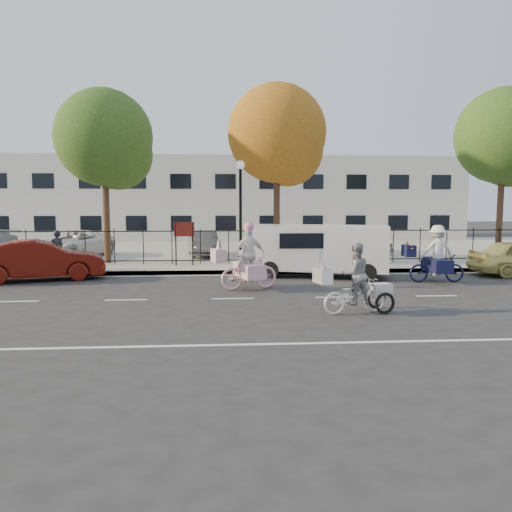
{
  "coord_description": "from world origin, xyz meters",
  "views": [
    {
      "loc": [
        -0.31,
        -14.05,
        2.71
      ],
      "look_at": [
        0.76,
        1.2,
        1.1
      ],
      "focal_mm": 35.0,
      "sensor_mm": 36.0,
      "label": 1
    }
  ],
  "objects": [
    {
      "name": "building",
      "position": [
        0.0,
        25.0,
        3.0
      ],
      "size": [
        34.0,
        10.0,
        6.0
      ],
      "primitive_type": "cube",
      "color": "silver",
      "rests_on": "ground"
    },
    {
      "name": "bull_bike",
      "position": [
        7.07,
        2.52,
        0.79
      ],
      "size": [
        2.12,
        1.45,
        1.98
      ],
      "rotation": [
        0.0,
        0.0,
        1.54
      ],
      "color": "#100F33",
      "rests_on": "ground"
    },
    {
      "name": "lot_car_b",
      "position": [
        -7.41,
        10.03,
        0.81
      ],
      "size": [
        3.63,
        5.21,
        1.32
      ],
      "primitive_type": "imported",
      "rotation": [
        0.0,
        0.0,
        -0.33
      ],
      "color": "white",
      "rests_on": "parking_lot"
    },
    {
      "name": "lot_car_d",
      "position": [
        7.2,
        11.37,
        0.73
      ],
      "size": [
        2.26,
        3.68,
        1.17
      ],
      "primitive_type": "imported",
      "rotation": [
        0.0,
        0.0,
        0.27
      ],
      "color": "#B7BAC0",
      "rests_on": "parking_lot"
    },
    {
      "name": "sidewalk",
      "position": [
        0.0,
        6.1,
        0.07
      ],
      "size": [
        60.0,
        2.2,
        0.15
      ],
      "primitive_type": "cube",
      "color": "#A8A399",
      "rests_on": "ground"
    },
    {
      "name": "ground",
      "position": [
        0.0,
        0.0,
        0.0
      ],
      "size": [
        120.0,
        120.0,
        0.0
      ],
      "primitive_type": "plane",
      "color": "#333334"
    },
    {
      "name": "tree_mid",
      "position": [
        2.3,
        8.18,
        5.57
      ],
      "size": [
        4.34,
        4.34,
        7.95
      ],
      "color": "#442D1D",
      "rests_on": "ground"
    },
    {
      "name": "red_sedan",
      "position": [
        -6.7,
        3.93,
        0.72
      ],
      "size": [
        4.59,
        2.68,
        1.43
      ],
      "primitive_type": "imported",
      "rotation": [
        0.0,
        0.0,
        1.86
      ],
      "color": "#541009",
      "rests_on": "ground"
    },
    {
      "name": "lot_car_c",
      "position": [
        -1.2,
        10.55,
        0.76
      ],
      "size": [
        1.8,
        3.86,
        1.22
      ],
      "primitive_type": "imported",
      "rotation": [
        0.0,
        0.0,
        0.14
      ],
      "color": "#4F5157",
      "rests_on": "parking_lot"
    },
    {
      "name": "lamppost",
      "position": [
        0.5,
        6.8,
        3.11
      ],
      "size": [
        0.36,
        0.36,
        4.33
      ],
      "color": "black",
      "rests_on": "sidewalk"
    },
    {
      "name": "white_van",
      "position": [
        3.25,
        4.12,
        1.05
      ],
      "size": [
        5.75,
        3.11,
        1.91
      ],
      "rotation": [
        0.0,
        0.0,
        -0.28
      ],
      "color": "white",
      "rests_on": "ground"
    },
    {
      "name": "road_markings",
      "position": [
        0.0,
        0.0,
        0.01
      ],
      "size": [
        60.0,
        9.52,
        0.01
      ],
      "primitive_type": null,
      "color": "silver",
      "rests_on": "ground"
    },
    {
      "name": "iron_fence",
      "position": [
        0.0,
        7.2,
        0.9
      ],
      "size": [
        58.0,
        0.06,
        1.5
      ],
      "primitive_type": null,
      "color": "black",
      "rests_on": "sidewalk"
    },
    {
      "name": "zebra_trike",
      "position": [
        2.98,
        -2.1,
        0.68
      ],
      "size": [
        2.05,
        1.13,
        1.76
      ],
      "rotation": [
        0.0,
        0.0,
        1.81
      ],
      "color": "silver",
      "rests_on": "ground"
    },
    {
      "name": "parking_lot",
      "position": [
        0.0,
        15.0,
        0.07
      ],
      "size": [
        60.0,
        15.6,
        0.15
      ],
      "primitive_type": "cube",
      "color": "#A8A399",
      "rests_on": "ground"
    },
    {
      "name": "unicorn_bike",
      "position": [
        0.52,
        1.54,
        0.79
      ],
      "size": [
        2.18,
        1.57,
        2.14
      ],
      "rotation": [
        0.0,
        0.0,
        1.86
      ],
      "color": "#EBB2C5",
      "rests_on": "ground"
    },
    {
      "name": "tree_west",
      "position": [
        -5.1,
        7.96,
        5.29
      ],
      "size": [
        4.12,
        4.12,
        7.56
      ],
      "color": "#442D1D",
      "rests_on": "ground"
    },
    {
      "name": "curb",
      "position": [
        0.0,
        5.05,
        0.07
      ],
      "size": [
        60.0,
        0.1,
        0.15
      ],
      "primitive_type": "cube",
      "color": "#A8A399",
      "rests_on": "ground"
    },
    {
      "name": "tree_east",
      "position": [
        12.68,
        8.26,
        5.56
      ],
      "size": [
        4.33,
        4.33,
        7.95
      ],
      "color": "#442D1D",
      "rests_on": "ground"
    },
    {
      "name": "pedestrian",
      "position": [
        -6.59,
        5.4,
        0.93
      ],
      "size": [
        0.67,
        0.66,
        1.56
      ],
      "primitive_type": "imported",
      "rotation": [
        0.0,
        0.0,
        3.87
      ],
      "color": "black",
      "rests_on": "sidewalk"
    },
    {
      "name": "street_sign",
      "position": [
        -1.85,
        6.8,
        1.42
      ],
      "size": [
        0.85,
        0.06,
        1.8
      ],
      "color": "black",
      "rests_on": "sidewalk"
    }
  ]
}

